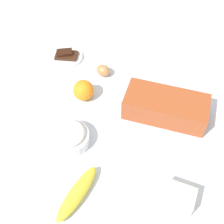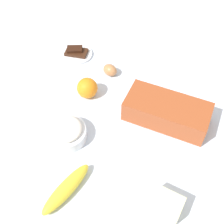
{
  "view_description": "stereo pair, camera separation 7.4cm",
  "coord_description": "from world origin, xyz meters",
  "views": [
    {
      "loc": [
        -0.09,
        0.61,
        0.81
      ],
      "look_at": [
        0.0,
        0.0,
        0.04
      ],
      "focal_mm": 46.97,
      "sensor_mm": 36.0,
      "label": 1
    },
    {
      "loc": [
        -0.17,
        0.6,
        0.81
      ],
      "look_at": [
        0.0,
        0.0,
        0.04
      ],
      "focal_mm": 46.97,
      "sensor_mm": 36.0,
      "label": 2
    }
  ],
  "objects": [
    {
      "name": "chocolate_plate",
      "position": [
        0.24,
        -0.29,
        0.01
      ],
      "size": [
        0.13,
        0.13,
        0.03
      ],
      "color": "white",
      "rests_on": "ground_plane"
    },
    {
      "name": "flour_bowl",
      "position": [
        0.12,
        0.11,
        0.03
      ],
      "size": [
        0.13,
        0.13,
        0.07
      ],
      "color": "white",
      "rests_on": "ground_plane"
    },
    {
      "name": "banana",
      "position": [
        0.05,
        0.29,
        0.02
      ],
      "size": [
        0.11,
        0.19,
        0.04
      ],
      "primitive_type": "ellipsoid",
      "rotation": [
        0.0,
        0.0,
        1.2
      ],
      "color": "yellow",
      "rests_on": "ground_plane"
    },
    {
      "name": "butter_block",
      "position": [
        -0.22,
        0.27,
        0.03
      ],
      "size": [
        0.1,
        0.08,
        0.06
      ],
      "primitive_type": "cube",
      "rotation": [
        0.0,
        0.0,
        -0.23
      ],
      "color": "#F4EDB2",
      "rests_on": "ground_plane"
    },
    {
      "name": "loaf_pan",
      "position": [
        -0.18,
        -0.05,
        0.04
      ],
      "size": [
        0.3,
        0.17,
        0.08
      ],
      "rotation": [
        0.0,
        0.0,
        -0.14
      ],
      "color": "#9E4723",
      "rests_on": "ground_plane"
    },
    {
      "name": "egg_near_butter",
      "position": [
        0.07,
        -0.22,
        0.02
      ],
      "size": [
        0.07,
        0.06,
        0.04
      ],
      "primitive_type": "ellipsoid",
      "rotation": [
        0.0,
        1.57,
        5.87
      ],
      "color": "#B37949",
      "rests_on": "ground_plane"
    },
    {
      "name": "orange_fruit",
      "position": [
        0.12,
        -0.09,
        0.04
      ],
      "size": [
        0.08,
        0.08,
        0.08
      ],
      "primitive_type": "sphere",
      "color": "orange",
      "rests_on": "ground_plane"
    },
    {
      "name": "ground_plane",
      "position": [
        0.0,
        0.0,
        -0.01
      ],
      "size": [
        2.4,
        2.4,
        0.02
      ],
      "primitive_type": "cube",
      "color": "silver"
    }
  ]
}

